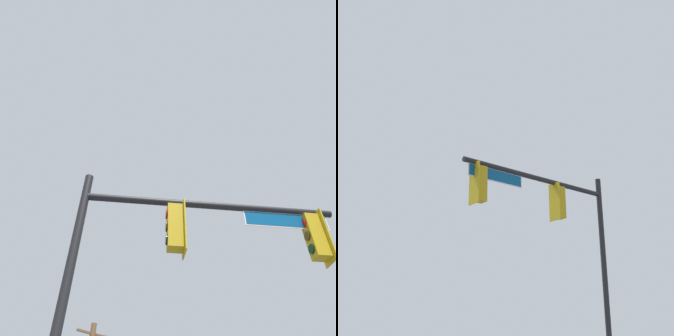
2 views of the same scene
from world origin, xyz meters
TOP-DOWN VIEW (x-y plane):
  - signal_pole_near at (-3.38, -6.38)m, footprint 6.00×1.23m

SIDE VIEW (x-z plane):
  - signal_pole_near at x=-3.38m, z-range 1.69..8.81m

